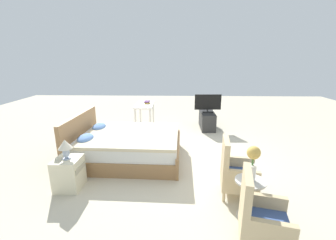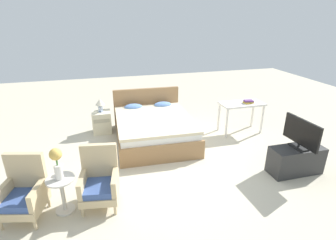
{
  "view_description": "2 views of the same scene",
  "coord_description": "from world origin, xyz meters",
  "px_view_note": "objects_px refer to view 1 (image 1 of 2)",
  "views": [
    {
      "loc": [
        -4.5,
        0.13,
        2.12
      ],
      "look_at": [
        0.01,
        0.25,
        0.84
      ],
      "focal_mm": 24.0,
      "sensor_mm": 36.0,
      "label": 1
    },
    {
      "loc": [
        -1.19,
        -4.29,
        2.71
      ],
      "look_at": [
        0.05,
        0.34,
        0.78
      ],
      "focal_mm": 28.0,
      "sensor_mm": 36.0,
      "label": 2
    }
  ],
  "objects_px": {
    "tv_stand": "(207,120)",
    "book_stack": "(147,102)",
    "bed": "(127,146)",
    "vanity_desk": "(145,108)",
    "armchair_by_window_right": "(235,173)",
    "table_lamp": "(65,146)",
    "side_table": "(249,194)",
    "tv_flatscreen": "(208,103)",
    "flower_vase": "(253,160)",
    "nightstand": "(69,173)",
    "armchair_by_window_left": "(260,219)"
  },
  "relations": [
    {
      "from": "flower_vase",
      "to": "tv_stand",
      "type": "bearing_deg",
      "value": -0.04
    },
    {
      "from": "armchair_by_window_left",
      "to": "tv_stand",
      "type": "relative_size",
      "value": 0.96
    },
    {
      "from": "armchair_by_window_left",
      "to": "vanity_desk",
      "type": "distance_m",
      "value": 4.8
    },
    {
      "from": "armchair_by_window_right",
      "to": "nightstand",
      "type": "height_order",
      "value": "armchair_by_window_right"
    },
    {
      "from": "nightstand",
      "to": "tv_stand",
      "type": "height_order",
      "value": "nightstand"
    },
    {
      "from": "armchair_by_window_left",
      "to": "table_lamp",
      "type": "height_order",
      "value": "armchair_by_window_left"
    },
    {
      "from": "flower_vase",
      "to": "nightstand",
      "type": "relative_size",
      "value": 0.9
    },
    {
      "from": "armchair_by_window_right",
      "to": "nightstand",
      "type": "distance_m",
      "value": 2.7
    },
    {
      "from": "armchair_by_window_left",
      "to": "book_stack",
      "type": "height_order",
      "value": "armchair_by_window_left"
    },
    {
      "from": "nightstand",
      "to": "book_stack",
      "type": "xyz_separation_m",
      "value": [
        3.41,
        -0.91,
        0.52
      ]
    },
    {
      "from": "book_stack",
      "to": "armchair_by_window_left",
      "type": "bearing_deg",
      "value": -158.58
    },
    {
      "from": "tv_stand",
      "to": "armchair_by_window_right",
      "type": "bearing_deg",
      "value": 179.2
    },
    {
      "from": "table_lamp",
      "to": "tv_flatscreen",
      "type": "height_order",
      "value": "tv_flatscreen"
    },
    {
      "from": "armchair_by_window_right",
      "to": "flower_vase",
      "type": "distance_m",
      "value": 0.71
    },
    {
      "from": "side_table",
      "to": "tv_stand",
      "type": "xyz_separation_m",
      "value": [
        3.98,
        -0.0,
        -0.1
      ]
    },
    {
      "from": "tv_stand",
      "to": "vanity_desk",
      "type": "bearing_deg",
      "value": 92.08
    },
    {
      "from": "bed",
      "to": "book_stack",
      "type": "relative_size",
      "value": 8.81
    },
    {
      "from": "armchair_by_window_right",
      "to": "table_lamp",
      "type": "xyz_separation_m",
      "value": [
        0.1,
        2.69,
        0.37
      ]
    },
    {
      "from": "side_table",
      "to": "tv_flatscreen",
      "type": "xyz_separation_m",
      "value": [
        3.98,
        -0.0,
        0.43
      ]
    },
    {
      "from": "table_lamp",
      "to": "tv_stand",
      "type": "xyz_separation_m",
      "value": [
        3.35,
        -2.74,
        -0.49
      ]
    },
    {
      "from": "tv_stand",
      "to": "book_stack",
      "type": "relative_size",
      "value": 3.83
    },
    {
      "from": "bed",
      "to": "nightstand",
      "type": "height_order",
      "value": "bed"
    },
    {
      "from": "armchair_by_window_right",
      "to": "table_lamp",
      "type": "relative_size",
      "value": 2.79
    },
    {
      "from": "bed",
      "to": "vanity_desk",
      "type": "height_order",
      "value": "bed"
    },
    {
      "from": "table_lamp",
      "to": "bed",
      "type": "bearing_deg",
      "value": -32.6
    },
    {
      "from": "armchair_by_window_left",
      "to": "table_lamp",
      "type": "xyz_separation_m",
      "value": [
        1.14,
        2.69,
        0.37
      ]
    },
    {
      "from": "bed",
      "to": "tv_stand",
      "type": "xyz_separation_m",
      "value": [
        2.21,
        -2.02,
        -0.05
      ]
    },
    {
      "from": "armchair_by_window_right",
      "to": "vanity_desk",
      "type": "height_order",
      "value": "armchair_by_window_right"
    },
    {
      "from": "bed",
      "to": "vanity_desk",
      "type": "bearing_deg",
      "value": -3.33
    },
    {
      "from": "nightstand",
      "to": "tv_flatscreen",
      "type": "relative_size",
      "value": 0.67
    },
    {
      "from": "side_table",
      "to": "tv_flatscreen",
      "type": "relative_size",
      "value": 0.71
    },
    {
      "from": "nightstand",
      "to": "flower_vase",
      "type": "bearing_deg",
      "value": -103.02
    },
    {
      "from": "armchair_by_window_right",
      "to": "tv_stand",
      "type": "relative_size",
      "value": 0.96
    },
    {
      "from": "flower_vase",
      "to": "nightstand",
      "type": "height_order",
      "value": "flower_vase"
    },
    {
      "from": "tv_flatscreen",
      "to": "book_stack",
      "type": "distance_m",
      "value": 1.83
    },
    {
      "from": "flower_vase",
      "to": "vanity_desk",
      "type": "relative_size",
      "value": 0.46
    },
    {
      "from": "nightstand",
      "to": "bed",
      "type": "bearing_deg",
      "value": -32.57
    },
    {
      "from": "table_lamp",
      "to": "tv_flatscreen",
      "type": "relative_size",
      "value": 0.42
    },
    {
      "from": "vanity_desk",
      "to": "book_stack",
      "type": "xyz_separation_m",
      "value": [
        0.13,
        -0.06,
        0.15
      ]
    },
    {
      "from": "tv_stand",
      "to": "book_stack",
      "type": "bearing_deg",
      "value": 87.96
    },
    {
      "from": "vanity_desk",
      "to": "book_stack",
      "type": "distance_m",
      "value": 0.21
    },
    {
      "from": "side_table",
      "to": "flower_vase",
      "type": "xyz_separation_m",
      "value": [
        -0.0,
        0.0,
        0.5
      ]
    },
    {
      "from": "armchair_by_window_left",
      "to": "nightstand",
      "type": "relative_size",
      "value": 1.74
    },
    {
      "from": "side_table",
      "to": "tv_flatscreen",
      "type": "distance_m",
      "value": 4.01
    },
    {
      "from": "nightstand",
      "to": "tv_flatscreen",
      "type": "bearing_deg",
      "value": -39.28
    },
    {
      "from": "tv_stand",
      "to": "flower_vase",
      "type": "bearing_deg",
      "value": 179.96
    },
    {
      "from": "bed",
      "to": "armchair_by_window_left",
      "type": "bearing_deg",
      "value": -139.1
    },
    {
      "from": "book_stack",
      "to": "nightstand",
      "type": "bearing_deg",
      "value": 165.11
    },
    {
      "from": "table_lamp",
      "to": "tv_stand",
      "type": "relative_size",
      "value": 0.34
    },
    {
      "from": "vanity_desk",
      "to": "book_stack",
      "type": "relative_size",
      "value": 4.15
    }
  ]
}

